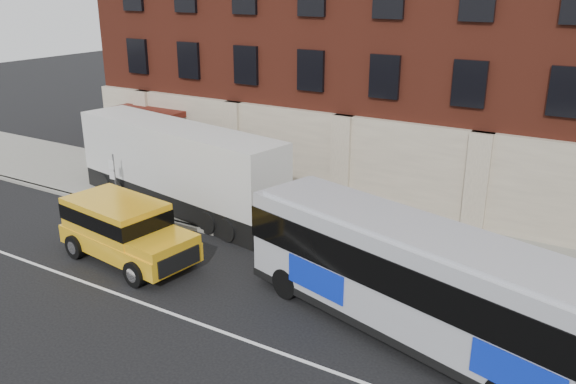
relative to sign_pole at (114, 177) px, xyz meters
The scene contains 9 objects.
ground 10.59m from the sign_pole, 35.87° to the right, with size 120.00×120.00×0.00m, color black.
sidewalk 9.07m from the sign_pole, 18.56° to the left, with size 60.00×6.00×0.15m, color #99978B.
kerb 8.61m from the sign_pole, ahead, with size 60.00×0.25×0.15m, color #99978B.
lane_line 10.31m from the sign_pole, 33.60° to the right, with size 60.00×0.12×0.01m, color silver.
building 15.03m from the sign_pole, 51.75° to the left, with size 30.00×12.10×15.00m.
sign_pole is the anchor object (origin of this frame).
city_bus 15.95m from the sign_pole, 11.17° to the right, with size 12.58×5.82×3.38m.
yellow_suv 5.54m from the sign_pole, 40.17° to the right, with size 5.87×3.06×2.19m.
shipping_container 2.93m from the sign_pole, 30.12° to the left, with size 11.62×4.26×3.80m.
Camera 1 is at (11.16, -11.26, 9.62)m, focal length 36.98 mm.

